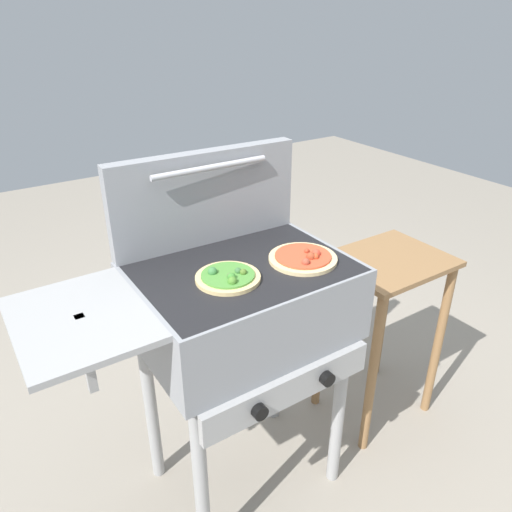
% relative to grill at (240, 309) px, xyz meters
% --- Properties ---
extents(ground_plane, '(8.00, 8.00, 0.00)m').
position_rel_grill_xyz_m(ground_plane, '(0.01, 0.00, -0.76)').
color(ground_plane, gray).
extents(grill, '(0.96, 0.53, 0.90)m').
position_rel_grill_xyz_m(grill, '(0.00, 0.00, 0.00)').
color(grill, gray).
rests_on(grill, ground_plane).
extents(grill_lid_open, '(0.63, 0.09, 0.30)m').
position_rel_grill_xyz_m(grill_lid_open, '(0.01, 0.22, 0.30)').
color(grill_lid_open, gray).
rests_on(grill_lid_open, grill).
extents(pizza_pepperoni, '(0.21, 0.21, 0.04)m').
position_rel_grill_xyz_m(pizza_pepperoni, '(0.19, -0.07, 0.15)').
color(pizza_pepperoni, beige).
rests_on(pizza_pepperoni, grill).
extents(pizza_veggie, '(0.19, 0.19, 0.04)m').
position_rel_grill_xyz_m(pizza_veggie, '(-0.06, -0.04, 0.15)').
color(pizza_veggie, '#E0C17F').
rests_on(pizza_veggie, grill).
extents(prep_table, '(0.44, 0.36, 0.74)m').
position_rel_grill_xyz_m(prep_table, '(0.67, 0.00, -0.23)').
color(prep_table, olive).
rests_on(prep_table, ground_plane).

